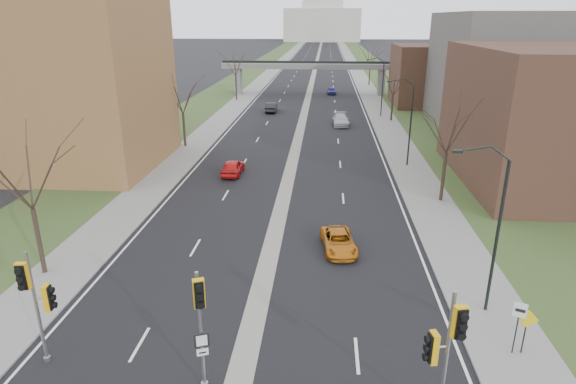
# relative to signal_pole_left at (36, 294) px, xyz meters

# --- Properties ---
(ground) EXTENTS (700.00, 700.00, 0.00)m
(ground) POSITION_rel_signal_pole_left_xyz_m (8.44, -0.44, -3.51)
(ground) COLOR black
(ground) RESTS_ON ground
(road_surface) EXTENTS (20.00, 600.00, 0.01)m
(road_surface) POSITION_rel_signal_pole_left_xyz_m (8.44, 149.56, -3.50)
(road_surface) COLOR black
(road_surface) RESTS_ON ground
(median_strip) EXTENTS (1.20, 600.00, 0.02)m
(median_strip) POSITION_rel_signal_pole_left_xyz_m (8.44, 149.56, -3.51)
(median_strip) COLOR gray
(median_strip) RESTS_ON ground
(sidewalk_right) EXTENTS (4.00, 600.00, 0.12)m
(sidewalk_right) POSITION_rel_signal_pole_left_xyz_m (20.44, 149.56, -3.45)
(sidewalk_right) COLOR gray
(sidewalk_right) RESTS_ON ground
(sidewalk_left) EXTENTS (4.00, 600.00, 0.12)m
(sidewalk_left) POSITION_rel_signal_pole_left_xyz_m (-3.56, 149.56, -3.45)
(sidewalk_left) COLOR gray
(sidewalk_left) RESTS_ON ground
(grass_verge_right) EXTENTS (8.00, 600.00, 0.10)m
(grass_verge_right) POSITION_rel_signal_pole_left_xyz_m (26.44, 149.56, -3.46)
(grass_verge_right) COLOR #30421E
(grass_verge_right) RESTS_ON ground
(grass_verge_left) EXTENTS (8.00, 600.00, 0.10)m
(grass_verge_left) POSITION_rel_signal_pole_left_xyz_m (-9.56, 149.56, -3.46)
(grass_verge_left) COLOR #30421E
(grass_verge_left) RESTS_ON ground
(apartment_building) EXTENTS (25.00, 16.00, 22.00)m
(apartment_building) POSITION_rel_signal_pole_left_xyz_m (-17.56, 29.56, 7.49)
(apartment_building) COLOR #96653C
(apartment_building) RESTS_ON ground
(commercial_block_near) EXTENTS (16.00, 20.00, 12.00)m
(commercial_block_near) POSITION_rel_signal_pole_left_xyz_m (32.44, 27.56, 2.49)
(commercial_block_near) COLOR #473021
(commercial_block_near) RESTS_ON ground
(commercial_block_mid) EXTENTS (18.00, 22.00, 15.00)m
(commercial_block_mid) POSITION_rel_signal_pole_left_xyz_m (36.44, 51.56, 3.99)
(commercial_block_mid) COLOR #63605A
(commercial_block_mid) RESTS_ON ground
(commercial_block_far) EXTENTS (14.00, 14.00, 10.00)m
(commercial_block_far) POSITION_rel_signal_pole_left_xyz_m (30.44, 69.56, 1.49)
(commercial_block_far) COLOR #473021
(commercial_block_far) RESTS_ON ground
(pedestrian_bridge) EXTENTS (34.00, 3.00, 6.45)m
(pedestrian_bridge) POSITION_rel_signal_pole_left_xyz_m (8.44, 79.56, 1.34)
(pedestrian_bridge) COLOR slate
(pedestrian_bridge) RESTS_ON ground
(capitol) EXTENTS (48.00, 42.00, 55.75)m
(capitol) POSITION_rel_signal_pole_left_xyz_m (8.44, 319.56, 15.09)
(capitol) COLOR beige
(capitol) RESTS_ON ground
(streetlight_near) EXTENTS (2.61, 0.20, 8.70)m
(streetlight_near) POSITION_rel_signal_pole_left_xyz_m (19.42, 5.56, 3.44)
(streetlight_near) COLOR black
(streetlight_near) RESTS_ON sidewalk_right
(streetlight_mid) EXTENTS (2.61, 0.20, 8.70)m
(streetlight_mid) POSITION_rel_signal_pole_left_xyz_m (19.42, 31.56, 3.44)
(streetlight_mid) COLOR black
(streetlight_mid) RESTS_ON sidewalk_right
(streetlight_far) EXTENTS (2.61, 0.20, 8.70)m
(streetlight_far) POSITION_rel_signal_pole_left_xyz_m (19.42, 57.56, 3.44)
(streetlight_far) COLOR black
(streetlight_far) RESTS_ON sidewalk_right
(tree_left_a) EXTENTS (7.20, 7.20, 9.40)m
(tree_left_a) POSITION_rel_signal_pole_left_xyz_m (-4.56, 7.56, 3.13)
(tree_left_a) COLOR #382B21
(tree_left_a) RESTS_ON sidewalk_left
(tree_left_b) EXTENTS (6.75, 6.75, 8.81)m
(tree_left_b) POSITION_rel_signal_pole_left_xyz_m (-4.56, 37.56, 2.72)
(tree_left_b) COLOR #382B21
(tree_left_b) RESTS_ON sidewalk_left
(tree_left_c) EXTENTS (7.65, 7.65, 9.99)m
(tree_left_c) POSITION_rel_signal_pole_left_xyz_m (-4.56, 71.56, 3.53)
(tree_left_c) COLOR #382B21
(tree_left_c) RESTS_ON sidewalk_left
(tree_right_a) EXTENTS (7.20, 7.20, 9.40)m
(tree_right_a) POSITION_rel_signal_pole_left_xyz_m (21.44, 21.56, 3.13)
(tree_right_a) COLOR #382B21
(tree_right_a) RESTS_ON sidewalk_right
(tree_right_b) EXTENTS (6.30, 6.30, 8.22)m
(tree_right_b) POSITION_rel_signal_pole_left_xyz_m (21.44, 54.56, 2.31)
(tree_right_b) COLOR #382B21
(tree_right_b) RESTS_ON sidewalk_right
(tree_right_c) EXTENTS (7.65, 7.65, 9.99)m
(tree_right_c) POSITION_rel_signal_pole_left_xyz_m (21.44, 94.56, 3.53)
(tree_right_c) COLOR #382B21
(tree_right_c) RESTS_ON sidewalk_right
(signal_pole_left) EXTENTS (0.92, 1.05, 5.36)m
(signal_pole_left) POSITION_rel_signal_pole_left_xyz_m (0.00, 0.00, 0.00)
(signal_pole_left) COLOR gray
(signal_pole_left) RESTS_ON ground
(signal_pole_median) EXTENTS (0.75, 0.89, 5.32)m
(signal_pole_median) POSITION_rel_signal_pole_left_xyz_m (7.20, -1.13, 0.20)
(signal_pole_median) COLOR gray
(signal_pole_median) RESTS_ON ground
(signal_pole_right) EXTENTS (1.15, 0.93, 5.55)m
(signal_pole_right) POSITION_rel_signal_pole_left_xyz_m (16.12, -2.10, 0.12)
(signal_pole_right) COLOR gray
(signal_pole_right) RESTS_ON ground
(speed_limit_sign) EXTENTS (0.52, 0.25, 2.58)m
(speed_limit_sign) POSITION_rel_signal_pole_left_xyz_m (20.38, 2.15, -1.61)
(speed_limit_sign) COLOR black
(speed_limit_sign) RESTS_ON sidewalk_right
(warning_sign) EXTENTS (0.85, 0.27, 2.24)m
(warning_sign) POSITION_rel_signal_pole_left_xyz_m (20.78, 2.19, -1.94)
(warning_sign) COLOR black
(warning_sign) RESTS_ON sidewalk_right
(car_left_near) EXTENTS (1.83, 4.39, 1.48)m
(car_left_near) POSITION_rel_signal_pole_left_xyz_m (3.00, 27.43, -2.77)
(car_left_near) COLOR red
(car_left_near) RESTS_ON ground
(car_left_far) EXTENTS (1.63, 4.59, 1.51)m
(car_left_far) POSITION_rel_signal_pole_left_xyz_m (3.11, 60.43, -2.75)
(car_left_far) COLOR black
(car_left_far) RESTS_ON ground
(car_right_near) EXTENTS (2.59, 4.61, 1.22)m
(car_right_near) POSITION_rel_signal_pole_left_xyz_m (12.83, 12.00, -2.90)
(car_right_near) COLOR #BB6814
(car_right_near) RESTS_ON ground
(car_right_mid) EXTENTS (2.36, 5.38, 1.54)m
(car_right_mid) POSITION_rel_signal_pole_left_xyz_m (13.96, 50.99, -2.74)
(car_right_mid) COLOR #AFAFB7
(car_right_mid) RESTS_ON ground
(car_right_far) EXTENTS (1.81, 4.16, 1.40)m
(car_right_far) POSITION_rel_signal_pole_left_xyz_m (12.92, 80.65, -2.81)
(car_right_far) COLOR navy
(car_right_far) RESTS_ON ground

